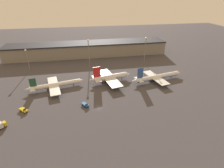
{
  "coord_description": "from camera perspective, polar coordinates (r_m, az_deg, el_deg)",
  "views": [
    {
      "loc": [
        -8.06,
        -91.73,
        65.52
      ],
      "look_at": [
        12.2,
        19.25,
        6.0
      ],
      "focal_mm": 28.0,
      "sensor_mm": 36.0,
      "label": 1
    }
  ],
  "objects": [
    {
      "name": "airplane_2",
      "position": [
        149.64,
        14.49,
        2.27
      ],
      "size": [
        47.31,
        29.48,
        13.77
      ],
      "rotation": [
        0.0,
        0.0,
        0.2
      ],
      "color": "white",
      "rests_on": "ground"
    },
    {
      "name": "service_vehicle_1",
      "position": [
        114.74,
        -8.72,
        -6.69
      ],
      "size": [
        5.21,
        6.1,
        2.44
      ],
      "rotation": [
        0.0,
        0.0,
        -0.99
      ],
      "color": "#195199",
      "rests_on": "ground"
    },
    {
      "name": "lamp_post_0",
      "position": [
        178.0,
        -26.04,
        7.97
      ],
      "size": [
        1.8,
        1.8,
        20.59
      ],
      "color": "slate",
      "rests_on": "ground"
    },
    {
      "name": "ground",
      "position": [
        113.02,
        -4.38,
        -7.71
      ],
      "size": [
        600.0,
        600.0,
        0.0
      ],
      "primitive_type": "plane",
      "color": "#423F44"
    },
    {
      "name": "lamp_post_2",
      "position": [
        181.72,
        10.84,
        11.77
      ],
      "size": [
        1.8,
        1.8,
        26.57
      ],
      "color": "slate",
      "rests_on": "ground"
    },
    {
      "name": "terminal_building",
      "position": [
        206.33,
        -7.84,
        11.25
      ],
      "size": [
        178.37,
        25.81,
        15.06
      ],
      "color": "gray",
      "rests_on": "ground"
    },
    {
      "name": "airplane_0",
      "position": [
        139.72,
        -18.0,
        -0.29
      ],
      "size": [
        43.49,
        32.02,
        11.03
      ],
      "rotation": [
        0.0,
        0.0,
        0.2
      ],
      "color": "white",
      "rests_on": "ground"
    },
    {
      "name": "service_vehicle_2",
      "position": [
        113.66,
        -32.48,
        -11.25
      ],
      "size": [
        5.1,
        4.98,
        3.74
      ],
      "rotation": [
        0.0,
        0.0,
        0.75
      ],
      "color": "gold",
      "rests_on": "ground"
    },
    {
      "name": "lamp_post_1",
      "position": [
        170.29,
        -7.64,
        10.97
      ],
      "size": [
        1.8,
        1.8,
        26.73
      ],
      "color": "slate",
      "rests_on": "ground"
    },
    {
      "name": "service_vehicle_0",
      "position": [
        121.82,
        -26.91,
        -7.52
      ],
      "size": [
        6.17,
        6.12,
        2.49
      ],
      "rotation": [
        0.0,
        0.0,
        -0.78
      ],
      "color": "gold",
      "rests_on": "ground"
    },
    {
      "name": "airplane_1",
      "position": [
        142.95,
        -0.56,
        2.23
      ],
      "size": [
        36.51,
        36.67,
        14.44
      ],
      "rotation": [
        0.0,
        0.0,
        0.2
      ],
      "color": "silver",
      "rests_on": "ground"
    }
  ]
}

